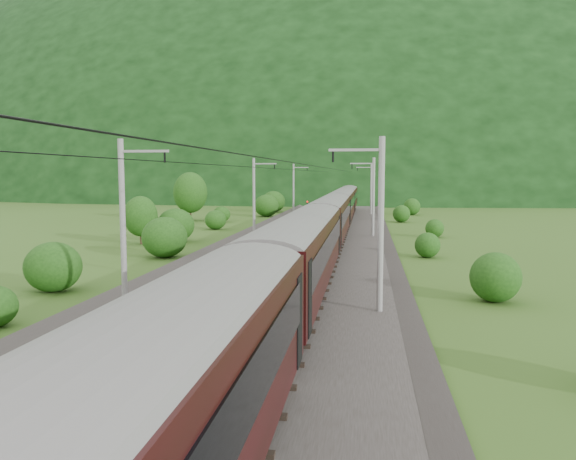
# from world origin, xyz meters

# --- Properties ---
(ground) EXTENTS (600.00, 600.00, 0.00)m
(ground) POSITION_xyz_m (0.00, 0.00, 0.00)
(ground) COLOR #37581B
(ground) RESTS_ON ground
(railbed) EXTENTS (14.00, 220.00, 0.30)m
(railbed) POSITION_xyz_m (0.00, 10.00, 0.15)
(railbed) COLOR #38332D
(railbed) RESTS_ON ground
(track_left) EXTENTS (2.40, 220.00, 0.27)m
(track_left) POSITION_xyz_m (-2.40, 10.00, 0.37)
(track_left) COLOR #503522
(track_left) RESTS_ON railbed
(track_right) EXTENTS (2.40, 220.00, 0.27)m
(track_right) POSITION_xyz_m (2.40, 10.00, 0.37)
(track_right) COLOR #503522
(track_right) RESTS_ON railbed
(catenary_left) EXTENTS (2.54, 192.28, 8.00)m
(catenary_left) POSITION_xyz_m (-6.12, 32.00, 4.50)
(catenary_left) COLOR gray
(catenary_left) RESTS_ON railbed
(catenary_right) EXTENTS (2.54, 192.28, 8.00)m
(catenary_right) POSITION_xyz_m (6.12, 32.00, 4.50)
(catenary_right) COLOR gray
(catenary_right) RESTS_ON railbed
(overhead_wires) EXTENTS (4.83, 198.00, 0.03)m
(overhead_wires) POSITION_xyz_m (0.00, 10.00, 7.10)
(overhead_wires) COLOR black
(overhead_wires) RESTS_ON ground
(mountain_main) EXTENTS (504.00, 360.00, 244.00)m
(mountain_main) POSITION_xyz_m (0.00, 260.00, 0.00)
(mountain_main) COLOR black
(mountain_main) RESTS_ON ground
(mountain_ridge) EXTENTS (336.00, 280.00, 132.00)m
(mountain_ridge) POSITION_xyz_m (-120.00, 300.00, 0.00)
(mountain_ridge) COLOR black
(mountain_ridge) RESTS_ON ground
(train) EXTENTS (2.87, 158.34, 4.98)m
(train) POSITION_xyz_m (2.40, 22.55, 3.42)
(train) COLOR black
(train) RESTS_ON ground
(hazard_post_near) EXTENTS (0.17, 0.17, 1.61)m
(hazard_post_near) POSITION_xyz_m (-0.31, 33.64, 1.10)
(hazard_post_near) COLOR red
(hazard_post_near) RESTS_ON railbed
(hazard_post_far) EXTENTS (0.14, 0.14, 1.33)m
(hazard_post_far) POSITION_xyz_m (0.59, 59.53, 0.97)
(hazard_post_far) COLOR red
(hazard_post_far) RESTS_ON railbed
(signal) EXTENTS (0.24, 0.24, 2.20)m
(signal) POSITION_xyz_m (-3.60, 60.66, 1.59)
(signal) COLOR black
(signal) RESTS_ON railbed
(vegetation_left) EXTENTS (14.37, 149.62, 7.00)m
(vegetation_left) POSITION_xyz_m (-13.94, 7.85, 2.67)
(vegetation_left) COLOR #1C4412
(vegetation_left) RESTS_ON ground
(vegetation_right) EXTENTS (5.70, 109.79, 2.56)m
(vegetation_right) POSITION_xyz_m (11.54, 8.51, 1.15)
(vegetation_right) COLOR #1C4412
(vegetation_right) RESTS_ON ground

